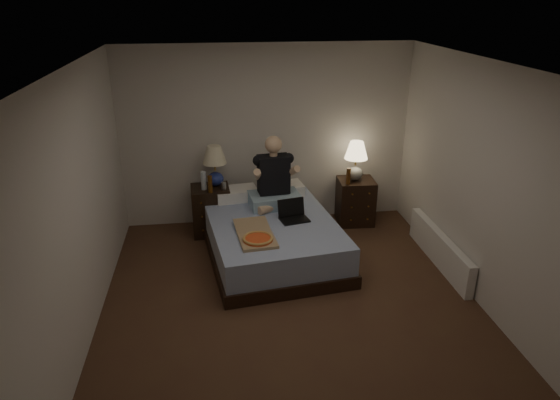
{
  "coord_description": "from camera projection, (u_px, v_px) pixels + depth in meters",
  "views": [
    {
      "loc": [
        -0.73,
        -4.43,
        3.11
      ],
      "look_at": [
        0.0,
        0.9,
        0.85
      ],
      "focal_mm": 32.0,
      "sensor_mm": 36.0,
      "label": 1
    }
  ],
  "objects": [
    {
      "name": "soda_can",
      "position": [
        224.0,
        186.0,
        6.63
      ],
      "size": [
        0.07,
        0.07,
        0.1
      ],
      "primitive_type": "cylinder",
      "color": "#A7A7A2",
      "rests_on": "nightstand_left"
    },
    {
      "name": "bed",
      "position": [
        272.0,
        238.0,
        6.25
      ],
      "size": [
        1.73,
        2.17,
        0.5
      ],
      "primitive_type": "cube",
      "rotation": [
        0.0,
        0.0,
        0.13
      ],
      "color": "#5B77B6",
      "rests_on": "floor"
    },
    {
      "name": "wall_left",
      "position": [
        79.0,
        209.0,
        4.6
      ],
      "size": [
        0.0,
        4.5,
        2.5
      ],
      "primitive_type": "cube",
      "rotation": [
        1.57,
        0.0,
        1.57
      ],
      "color": "silver",
      "rests_on": "ground"
    },
    {
      "name": "ceiling",
      "position": [
        294.0,
        66.0,
        4.37
      ],
      "size": [
        4.0,
        4.5,
        0.0
      ],
      "primitive_type": "cube",
      "rotation": [
        3.14,
        0.0,
        0.0
      ],
      "color": "white",
      "rests_on": "ground"
    },
    {
      "name": "lamp_left",
      "position": [
        215.0,
        166.0,
        6.68
      ],
      "size": [
        0.41,
        0.41,
        0.56
      ],
      "primitive_type": null,
      "rotation": [
        0.0,
        0.0,
        -0.33
      ],
      "color": "navy",
      "rests_on": "nightstand_left"
    },
    {
      "name": "wall_back",
      "position": [
        267.0,
        136.0,
        6.91
      ],
      "size": [
        4.0,
        0.0,
        2.5
      ],
      "primitive_type": "cube",
      "rotation": [
        1.57,
        0.0,
        0.0
      ],
      "color": "silver",
      "rests_on": "ground"
    },
    {
      "name": "floor",
      "position": [
        291.0,
        305.0,
        5.34
      ],
      "size": [
        4.0,
        4.5,
        0.0
      ],
      "primitive_type": "cube",
      "color": "brown",
      "rests_on": "ground"
    },
    {
      "name": "beer_bottle_right",
      "position": [
        348.0,
        176.0,
        6.83
      ],
      "size": [
        0.06,
        0.06,
        0.23
      ],
      "primitive_type": "cylinder",
      "color": "#522B0B",
      "rests_on": "nightstand_right"
    },
    {
      "name": "wall_right",
      "position": [
        485.0,
        187.0,
        5.11
      ],
      "size": [
        0.0,
        4.5,
        2.5
      ],
      "primitive_type": "cube",
      "rotation": [
        1.57,
        0.0,
        -1.57
      ],
      "color": "silver",
      "rests_on": "ground"
    },
    {
      "name": "lamp_right",
      "position": [
        356.0,
        161.0,
        6.91
      ],
      "size": [
        0.34,
        0.34,
        0.56
      ],
      "primitive_type": null,
      "rotation": [
        0.0,
        0.0,
        0.07
      ],
      "color": "gray",
      "rests_on": "nightstand_right"
    },
    {
      "name": "laptop",
      "position": [
        294.0,
        211.0,
        6.1
      ],
      "size": [
        0.39,
        0.34,
        0.24
      ],
      "primitive_type": null,
      "rotation": [
        0.0,
        0.0,
        0.21
      ],
      "color": "black",
      "rests_on": "bed"
    },
    {
      "name": "person",
      "position": [
        274.0,
        172.0,
        6.39
      ],
      "size": [
        0.71,
        0.59,
        0.93
      ],
      "primitive_type": null,
      "rotation": [
        0.0,
        0.0,
        0.1
      ],
      "color": "black",
      "rests_on": "bed"
    },
    {
      "name": "pizza_box",
      "position": [
        258.0,
        239.0,
        5.58
      ],
      "size": [
        0.47,
        0.8,
        0.08
      ],
      "primitive_type": null,
      "rotation": [
        0.0,
        0.0,
        0.1
      ],
      "color": "tan",
      "rests_on": "bed"
    },
    {
      "name": "beer_bottle_left",
      "position": [
        210.0,
        184.0,
        6.51
      ],
      "size": [
        0.06,
        0.06,
        0.23
      ],
      "primitive_type": "cylinder",
      "color": "#512E0B",
      "rests_on": "nightstand_left"
    },
    {
      "name": "nightstand_left",
      "position": [
        211.0,
        210.0,
        6.84
      ],
      "size": [
        0.53,
        0.48,
        0.66
      ],
      "primitive_type": "cube",
      "rotation": [
        0.0,
        0.0,
        0.04
      ],
      "color": "black",
      "rests_on": "floor"
    },
    {
      "name": "wall_front",
      "position": [
        356.0,
        349.0,
        2.8
      ],
      "size": [
        4.0,
        0.0,
        2.5
      ],
      "primitive_type": "cube",
      "rotation": [
        -1.57,
        0.0,
        0.0
      ],
      "color": "silver",
      "rests_on": "ground"
    },
    {
      "name": "nightstand_right",
      "position": [
        355.0,
        201.0,
        7.14
      ],
      "size": [
        0.52,
        0.48,
        0.65
      ],
      "primitive_type": "cube",
      "rotation": [
        0.0,
        0.0,
        -0.05
      ],
      "color": "black",
      "rests_on": "floor"
    },
    {
      "name": "water_bottle",
      "position": [
        204.0,
        181.0,
        6.61
      ],
      "size": [
        0.07,
        0.07,
        0.25
      ],
      "primitive_type": "cylinder",
      "color": "silver",
      "rests_on": "nightstand_left"
    },
    {
      "name": "radiator",
      "position": [
        439.0,
        249.0,
        6.08
      ],
      "size": [
        0.1,
        1.6,
        0.4
      ],
      "primitive_type": "cube",
      "color": "white",
      "rests_on": "floor"
    }
  ]
}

